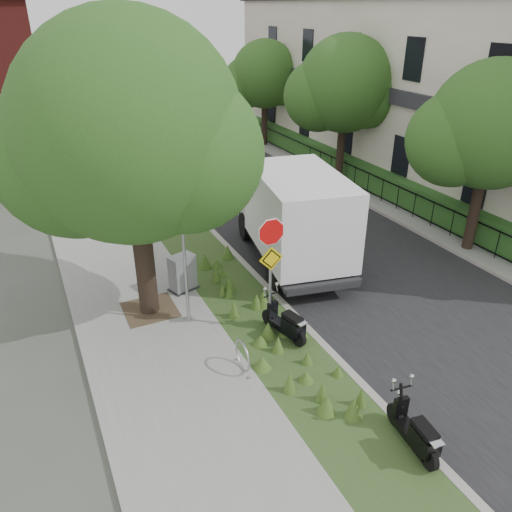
{
  "coord_description": "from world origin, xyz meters",
  "views": [
    {
      "loc": [
        -6.33,
        -9.0,
        7.65
      ],
      "look_at": [
        -0.93,
        2.41,
        1.3
      ],
      "focal_mm": 35.0,
      "sensor_mm": 36.0,
      "label": 1
    }
  ],
  "objects": [
    {
      "name": "ground",
      "position": [
        0.0,
        0.0,
        0.0
      ],
      "size": [
        120.0,
        120.0,
        0.0
      ],
      "primitive_type": "plane",
      "color": "#4C5147",
      "rests_on": "ground"
    },
    {
      "name": "sidewalk_near",
      "position": [
        -4.25,
        10.0,
        0.06
      ],
      "size": [
        3.5,
        60.0,
        0.12
      ],
      "primitive_type": "cube",
      "color": "gray",
      "rests_on": "ground"
    },
    {
      "name": "verge",
      "position": [
        -1.5,
        10.0,
        0.06
      ],
      "size": [
        2.0,
        60.0,
        0.12
      ],
      "primitive_type": "cube",
      "color": "#2F4D21",
      "rests_on": "ground"
    },
    {
      "name": "kerb_near",
      "position": [
        -0.5,
        10.0,
        0.07
      ],
      "size": [
        0.2,
        60.0,
        0.13
      ],
      "primitive_type": "cube",
      "color": "#9E9991",
      "rests_on": "ground"
    },
    {
      "name": "road",
      "position": [
        3.0,
        10.0,
        0.01
      ],
      "size": [
        7.0,
        60.0,
        0.01
      ],
      "primitive_type": "cube",
      "color": "black",
      "rests_on": "ground"
    },
    {
      "name": "kerb_far",
      "position": [
        6.5,
        10.0,
        0.07
      ],
      "size": [
        0.2,
        60.0,
        0.13
      ],
      "primitive_type": "cube",
      "color": "#9E9991",
      "rests_on": "ground"
    },
    {
      "name": "footpath_far",
      "position": [
        8.2,
        10.0,
        0.06
      ],
      "size": [
        3.2,
        60.0,
        0.12
      ],
      "primitive_type": "cube",
      "color": "gray",
      "rests_on": "ground"
    },
    {
      "name": "street_tree_main",
      "position": [
        -4.08,
        2.86,
        4.8
      ],
      "size": [
        6.21,
        5.54,
        7.66
      ],
      "color": "black",
      "rests_on": "ground"
    },
    {
      "name": "bare_post",
      "position": [
        -3.2,
        1.8,
        2.12
      ],
      "size": [
        0.08,
        0.08,
        4.0
      ],
      "color": "#A5A8AD",
      "rests_on": "ground"
    },
    {
      "name": "bike_hoop",
      "position": [
        -2.7,
        -0.6,
        0.5
      ],
      "size": [
        0.06,
        0.78,
        0.77
      ],
      "color": "#A5A8AD",
      "rests_on": "ground"
    },
    {
      "name": "sign_assembly",
      "position": [
        -1.4,
        0.58,
        2.33
      ],
      "size": [
        0.94,
        0.08,
        3.22
      ],
      "color": "#A5A8AD",
      "rests_on": "ground"
    },
    {
      "name": "fence_far",
      "position": [
        7.2,
        10.0,
        0.67
      ],
      "size": [
        0.04,
        24.0,
        1.0
      ],
      "color": "black",
      "rests_on": "ground"
    },
    {
      "name": "hedge_far",
      "position": [
        7.9,
        10.0,
        0.67
      ],
      "size": [
        1.0,
        24.0,
        1.1
      ],
      "primitive_type": "cube",
      "color": "#1D4819",
      "rests_on": "footpath_far"
    },
    {
      "name": "terrace_houses",
      "position": [
        11.49,
        10.0,
        4.16
      ],
      "size": [
        7.4,
        26.4,
        8.2
      ],
      "color": "beige",
      "rests_on": "ground"
    },
    {
      "name": "far_tree_a",
      "position": [
        6.94,
        2.05,
        4.13
      ],
      "size": [
        4.6,
        4.1,
        6.22
      ],
      "color": "black",
      "rests_on": "ground"
    },
    {
      "name": "far_tree_b",
      "position": [
        6.94,
        10.05,
        4.37
      ],
      "size": [
        4.83,
        4.31,
        6.56
      ],
      "color": "black",
      "rests_on": "ground"
    },
    {
      "name": "far_tree_c",
      "position": [
        6.94,
        18.04,
        3.95
      ],
      "size": [
        4.37,
        3.89,
        5.93
      ],
      "color": "black",
      "rests_on": "ground"
    },
    {
      "name": "scooter_near",
      "position": [
        -0.72,
        -4.17,
        0.49
      ],
      "size": [
        0.45,
        1.58,
        0.75
      ],
      "color": "black",
      "rests_on": "ground"
    },
    {
      "name": "scooter_far",
      "position": [
        -1.18,
        0.01,
        0.49
      ],
      "size": [
        0.57,
        1.56,
        0.75
      ],
      "color": "black",
      "rests_on": "ground"
    },
    {
      "name": "box_truck",
      "position": [
        1.08,
        3.91,
        1.76
      ],
      "size": [
        3.38,
        6.29,
        2.7
      ],
      "color": "#262628",
      "rests_on": "ground"
    },
    {
      "name": "utility_cabinet",
      "position": [
        -2.8,
        3.5,
        0.64
      ],
      "size": [
        0.95,
        0.78,
        1.09
      ],
      "color": "#262628",
      "rests_on": "ground"
    }
  ]
}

